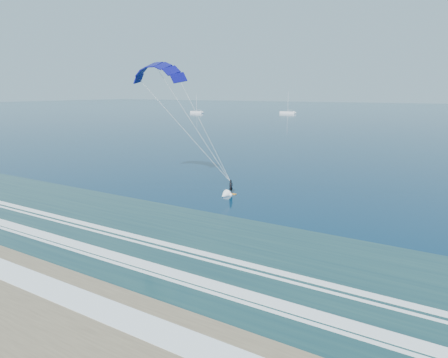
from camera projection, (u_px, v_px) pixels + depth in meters
ground at (62, 288)px, 26.08m from camera, size 900.00×900.00×0.00m
kitesurfer_rig at (190, 120)px, 49.01m from camera, size 15.00×5.31×17.23m
sailboat_0 at (197, 112)px, 230.90m from camera, size 7.78×2.40×10.71m
sailboat_1 at (288, 112)px, 226.99m from camera, size 8.86×2.40×12.15m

